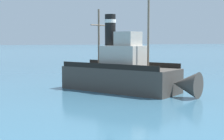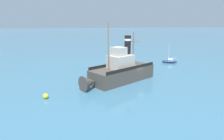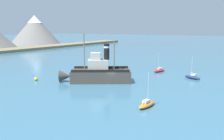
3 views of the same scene
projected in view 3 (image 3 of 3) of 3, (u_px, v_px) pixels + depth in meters
name	position (u px, v px, depth m)	size (l,w,h in m)	color
ground_plane	(111.00, 83.00, 47.07)	(600.00, 600.00, 0.00)	#38667F
old_tugboat	(98.00, 73.00, 48.11)	(10.50, 14.00, 9.90)	#423D38
sailboat_red	(159.00, 70.00, 59.08)	(3.94, 2.42, 4.90)	#B22823
sailboat_orange	(147.00, 104.00, 32.98)	(3.91, 1.59, 4.90)	orange
sailboat_navy	(192.00, 77.00, 51.18)	(2.48, 3.93, 4.90)	navy
mooring_buoy	(36.00, 79.00, 49.42)	(0.72, 0.72, 0.72)	yellow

